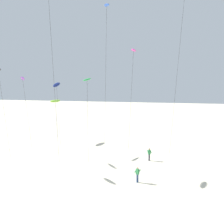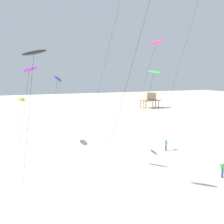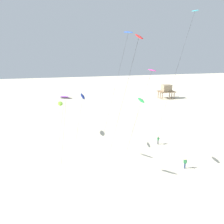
{
  "view_description": "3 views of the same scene",
  "coord_description": "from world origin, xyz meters",
  "px_view_note": "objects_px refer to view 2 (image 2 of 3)",
  "views": [
    {
      "loc": [
        11.37,
        -26.73,
        10.5
      ],
      "look_at": [
        0.38,
        11.39,
        6.62
      ],
      "focal_mm": 48.84,
      "sensor_mm": 36.0,
      "label": 1
    },
    {
      "loc": [
        -13.45,
        -11.33,
        10.26
      ],
      "look_at": [
        -3.18,
        13.29,
        6.06
      ],
      "focal_mm": 34.95,
      "sensor_mm": 36.0,
      "label": 2
    },
    {
      "loc": [
        -12.8,
        -22.11,
        18.0
      ],
      "look_at": [
        -4.26,
        13.73,
        7.22
      ],
      "focal_mm": 33.58,
      "sensor_mm": 36.0,
      "label": 3
    }
  ],
  "objects_px": {
    "stilt_house": "(150,97)",
    "kite_navy": "(58,79)",
    "kite_green": "(154,73)",
    "kite_black": "(33,55)",
    "kite_flyer_middle": "(166,145)",
    "kite_purple": "(29,71)",
    "kite_lime": "(21,99)",
    "kite_flyer_nearest": "(223,169)",
    "kite_magenta": "(156,44)"
  },
  "relations": [
    {
      "from": "stilt_house",
      "to": "kite_green",
      "type": "bearing_deg",
      "value": -122.07
    },
    {
      "from": "kite_green",
      "to": "kite_lime",
      "type": "xyz_separation_m",
      "value": [
        -12.13,
        15.89,
        -3.56
      ]
    },
    {
      "from": "kite_green",
      "to": "kite_navy",
      "type": "xyz_separation_m",
      "value": [
        -8.01,
        8.18,
        -0.63
      ]
    },
    {
      "from": "kite_green",
      "to": "kite_lime",
      "type": "height_order",
      "value": "kite_green"
    },
    {
      "from": "kite_black",
      "to": "kite_magenta",
      "type": "bearing_deg",
      "value": 25.98
    },
    {
      "from": "kite_purple",
      "to": "kite_lime",
      "type": "bearing_deg",
      "value": 94.26
    },
    {
      "from": "kite_green",
      "to": "kite_black",
      "type": "bearing_deg",
      "value": -173.11
    },
    {
      "from": "kite_magenta",
      "to": "kite_flyer_nearest",
      "type": "relative_size",
      "value": 8.95
    },
    {
      "from": "kite_purple",
      "to": "kite_magenta",
      "type": "relative_size",
      "value": 0.76
    },
    {
      "from": "kite_green",
      "to": "kite_purple",
      "type": "bearing_deg",
      "value": 159.45
    },
    {
      "from": "kite_navy",
      "to": "kite_flyer_middle",
      "type": "bearing_deg",
      "value": -7.58
    },
    {
      "from": "kite_black",
      "to": "kite_flyer_nearest",
      "type": "relative_size",
      "value": 7.35
    },
    {
      "from": "kite_flyer_nearest",
      "to": "stilt_house",
      "type": "bearing_deg",
      "value": 65.9
    },
    {
      "from": "stilt_house",
      "to": "kite_navy",
      "type": "bearing_deg",
      "value": -134.57
    },
    {
      "from": "kite_purple",
      "to": "kite_flyer_middle",
      "type": "height_order",
      "value": "kite_purple"
    },
    {
      "from": "kite_green",
      "to": "stilt_house",
      "type": "relative_size",
      "value": 1.76
    },
    {
      "from": "kite_green",
      "to": "kite_flyer_middle",
      "type": "xyz_separation_m",
      "value": [
        6.45,
        6.26,
        -9.8
      ]
    },
    {
      "from": "kite_lime",
      "to": "kite_green",
      "type": "bearing_deg",
      "value": -52.64
    },
    {
      "from": "kite_black",
      "to": "stilt_house",
      "type": "relative_size",
      "value": 1.95
    },
    {
      "from": "kite_black",
      "to": "kite_navy",
      "type": "bearing_deg",
      "value": 72.05
    },
    {
      "from": "kite_purple",
      "to": "kite_flyer_nearest",
      "type": "relative_size",
      "value": 6.84
    },
    {
      "from": "kite_black",
      "to": "kite_flyer_middle",
      "type": "relative_size",
      "value": 7.35
    },
    {
      "from": "kite_magenta",
      "to": "kite_navy",
      "type": "bearing_deg",
      "value": 170.45
    },
    {
      "from": "kite_black",
      "to": "kite_green",
      "type": "bearing_deg",
      "value": 6.89
    },
    {
      "from": "kite_lime",
      "to": "kite_flyer_nearest",
      "type": "distance_m",
      "value": 27.39
    },
    {
      "from": "kite_black",
      "to": "kite_purple",
      "type": "distance_m",
      "value": 5.64
    },
    {
      "from": "kite_purple",
      "to": "kite_navy",
      "type": "bearing_deg",
      "value": 50.61
    },
    {
      "from": "stilt_house",
      "to": "kite_black",
      "type": "bearing_deg",
      "value": -130.32
    },
    {
      "from": "kite_black",
      "to": "kite_flyer_middle",
      "type": "xyz_separation_m",
      "value": [
        17.55,
        7.6,
        -10.95
      ]
    },
    {
      "from": "kite_green",
      "to": "kite_flyer_nearest",
      "type": "distance_m",
      "value": 12.24
    },
    {
      "from": "kite_purple",
      "to": "kite_magenta",
      "type": "height_order",
      "value": "kite_magenta"
    },
    {
      "from": "kite_lime",
      "to": "kite_flyer_nearest",
      "type": "relative_size",
      "value": 4.46
    },
    {
      "from": "kite_magenta",
      "to": "kite_flyer_middle",
      "type": "xyz_separation_m",
      "value": [
        2.23,
        0.13,
        -13.64
      ]
    },
    {
      "from": "kite_flyer_middle",
      "to": "kite_lime",
      "type": "bearing_deg",
      "value": 152.61
    },
    {
      "from": "kite_purple",
      "to": "stilt_house",
      "type": "xyz_separation_m",
      "value": [
        39.35,
        40.61,
        -7.25
      ]
    },
    {
      "from": "kite_black",
      "to": "kite_magenta",
      "type": "distance_m",
      "value": 17.25
    },
    {
      "from": "kite_green",
      "to": "kite_lime",
      "type": "relative_size",
      "value": 1.49
    },
    {
      "from": "kite_navy",
      "to": "kite_green",
      "type": "bearing_deg",
      "value": -45.61
    },
    {
      "from": "kite_green",
      "to": "kite_black",
      "type": "relative_size",
      "value": 0.9
    },
    {
      "from": "kite_black",
      "to": "kite_flyer_middle",
      "type": "bearing_deg",
      "value": 23.41
    },
    {
      "from": "kite_black",
      "to": "stilt_house",
      "type": "distance_m",
      "value": 61.1
    },
    {
      "from": "kite_green",
      "to": "stilt_house",
      "type": "bearing_deg",
      "value": 57.93
    },
    {
      "from": "kite_navy",
      "to": "kite_lime",
      "type": "relative_size",
      "value": 1.43
    },
    {
      "from": "kite_green",
      "to": "kite_black",
      "type": "distance_m",
      "value": 11.24
    },
    {
      "from": "kite_navy",
      "to": "kite_lime",
      "type": "height_order",
      "value": "kite_navy"
    },
    {
      "from": "kite_black",
      "to": "kite_navy",
      "type": "relative_size",
      "value": 1.15
    },
    {
      "from": "stilt_house",
      "to": "kite_flyer_middle",
      "type": "bearing_deg",
      "value": -119.28
    },
    {
      "from": "kite_lime",
      "to": "stilt_house",
      "type": "xyz_separation_m",
      "value": [
        40.22,
        28.94,
        -3.49
      ]
    },
    {
      "from": "kite_navy",
      "to": "kite_flyer_nearest",
      "type": "relative_size",
      "value": 6.4
    },
    {
      "from": "kite_green",
      "to": "stilt_house",
      "type": "xyz_separation_m",
      "value": [
        28.08,
        44.83,
        -7.05
      ]
    }
  ]
}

